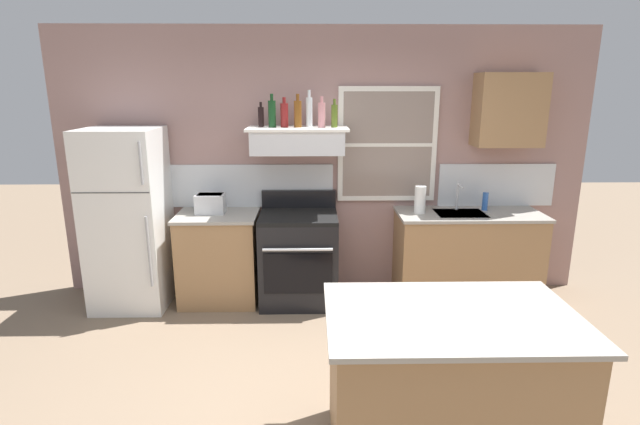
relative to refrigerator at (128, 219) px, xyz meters
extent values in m
plane|color=#7A6651|center=(1.90, -1.84, -0.87)|extent=(16.00, 16.00, 0.00)
cube|color=gray|center=(1.90, 0.39, 0.48)|extent=(5.40, 0.06, 2.70)
cube|color=silver|center=(0.75, 0.35, 0.26)|extent=(2.50, 0.02, 0.44)
cube|color=silver|center=(3.70, 0.35, 0.26)|extent=(1.20, 0.02, 0.44)
cube|color=white|center=(2.55, 0.34, 0.68)|extent=(1.00, 0.04, 1.15)
cube|color=gray|center=(2.55, 0.33, 0.68)|extent=(0.90, 0.01, 1.05)
cube|color=white|center=(2.55, 0.32, 0.68)|extent=(0.90, 0.02, 0.04)
cube|color=white|center=(0.00, 0.00, 0.00)|extent=(0.70, 0.68, 1.75)
cube|color=#333333|center=(0.00, -0.34, 0.34)|extent=(0.69, 0.00, 0.01)
cylinder|color=#A5A8AD|center=(0.30, -0.37, -0.21)|extent=(0.02, 0.02, 0.67)
cylinder|color=#A5A8AD|center=(0.30, -0.37, 0.61)|extent=(0.02, 0.02, 0.38)
cube|color=#9E754C|center=(0.85, 0.06, -0.43)|extent=(0.76, 0.60, 0.88)
cube|color=#9E998E|center=(0.85, 0.06, 0.02)|extent=(0.79, 0.63, 0.03)
cube|color=silver|center=(0.78, 0.09, 0.13)|extent=(0.28, 0.20, 0.19)
cube|color=black|center=(0.78, 0.09, 0.22)|extent=(0.24, 0.16, 0.01)
cube|color=black|center=(0.64, 0.09, 0.17)|extent=(0.02, 0.03, 0.02)
cube|color=black|center=(1.65, 0.02, -0.44)|extent=(0.76, 0.64, 0.87)
cube|color=black|center=(1.65, 0.02, 0.02)|extent=(0.76, 0.64, 0.04)
cube|color=black|center=(1.65, 0.31, 0.13)|extent=(0.76, 0.06, 0.18)
cube|color=black|center=(1.65, -0.30, -0.45)|extent=(0.65, 0.01, 0.40)
cylinder|color=silver|center=(1.65, -0.34, -0.20)|extent=(0.65, 0.03, 0.03)
cube|color=silver|center=(1.65, 0.12, 0.74)|extent=(0.88, 0.48, 0.22)
cube|color=#262628|center=(1.65, -0.10, 0.66)|extent=(0.75, 0.02, 0.04)
cube|color=white|center=(1.65, 0.12, 0.86)|extent=(0.96, 0.52, 0.02)
cylinder|color=black|center=(1.30, 0.15, 0.96)|extent=(0.06, 0.06, 0.19)
cylinder|color=black|center=(1.30, 0.15, 1.08)|extent=(0.02, 0.02, 0.05)
cylinder|color=#143819|center=(1.41, 0.10, 1.00)|extent=(0.07, 0.07, 0.25)
cylinder|color=#143819|center=(1.41, 0.10, 1.15)|extent=(0.03, 0.03, 0.06)
cylinder|color=maroon|center=(1.53, 0.11, 0.98)|extent=(0.07, 0.07, 0.22)
cylinder|color=maroon|center=(1.53, 0.11, 1.12)|extent=(0.03, 0.03, 0.06)
cylinder|color=brown|center=(1.65, 0.10, 0.99)|extent=(0.07, 0.07, 0.25)
cylinder|color=brown|center=(1.65, 0.10, 1.15)|extent=(0.03, 0.03, 0.06)
cylinder|color=silver|center=(1.76, 0.17, 1.01)|extent=(0.06, 0.06, 0.28)
cylinder|color=silver|center=(1.76, 0.17, 1.18)|extent=(0.03, 0.03, 0.07)
cylinder|color=#C67F84|center=(1.88, 0.08, 0.99)|extent=(0.07, 0.07, 0.23)
cylinder|color=#C67F84|center=(1.88, 0.08, 1.13)|extent=(0.03, 0.03, 0.06)
cylinder|color=#4C601E|center=(2.00, 0.08, 0.98)|extent=(0.06, 0.06, 0.21)
cylinder|color=#4C601E|center=(2.00, 0.08, 1.11)|extent=(0.03, 0.03, 0.05)
cube|color=#9E754C|center=(3.35, 0.06, -0.43)|extent=(1.40, 0.60, 0.88)
cube|color=#9E998E|center=(3.35, 0.06, 0.02)|extent=(1.43, 0.63, 0.03)
cube|color=#B7BABC|center=(3.25, 0.04, 0.03)|extent=(0.48, 0.36, 0.01)
cylinder|color=silver|center=(3.25, 0.18, 0.18)|extent=(0.03, 0.03, 0.28)
cylinder|color=silver|center=(3.25, 0.10, 0.30)|extent=(0.02, 0.16, 0.02)
cylinder|color=white|center=(2.85, 0.06, 0.17)|extent=(0.11, 0.11, 0.27)
cylinder|color=blue|center=(3.53, 0.16, 0.13)|extent=(0.06, 0.06, 0.18)
cube|color=#9E754C|center=(2.56, -2.14, -0.43)|extent=(1.32, 0.82, 0.88)
cube|color=#9E998E|center=(2.56, -2.14, 0.02)|extent=(1.40, 0.90, 0.03)
cube|color=#9E754C|center=(3.70, 0.20, 1.03)|extent=(0.64, 0.32, 0.70)
camera|label=1|loc=(1.78, -4.60, 1.26)|focal=27.47mm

